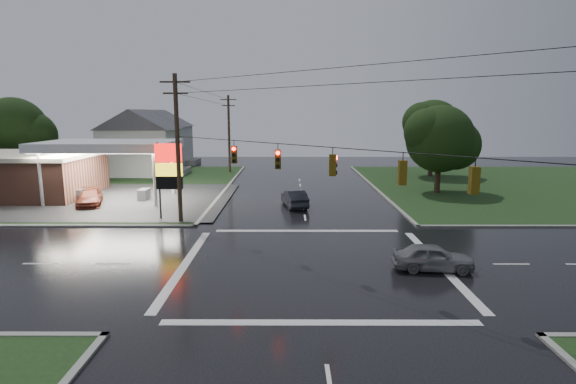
{
  "coord_description": "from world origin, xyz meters",
  "views": [
    {
      "loc": [
        -1.25,
        -23.67,
        8.27
      ],
      "look_at": [
        -1.34,
        5.81,
        3.0
      ],
      "focal_mm": 28.0,
      "sensor_mm": 36.0,
      "label": 1
    }
  ],
  "objects_px": {
    "house_near": "(141,141)",
    "car_north": "(294,198)",
    "tree_ne_far": "(434,129)",
    "car_pump": "(90,198)",
    "gas_station": "(39,171)",
    "pylon_sign": "(169,168)",
    "tree_ne_near": "(441,139)",
    "tree_nw_behind": "(15,130)",
    "utility_pole_n": "(229,133)",
    "car_crossing": "(433,257)",
    "utility_pole_nw": "(178,147)",
    "house_far": "(159,137)"
  },
  "relations": [
    {
      "from": "utility_pole_nw",
      "to": "house_far",
      "type": "distance_m",
      "value": 40.48
    },
    {
      "from": "utility_pole_n",
      "to": "tree_nw_behind",
      "type": "bearing_deg",
      "value": -161.79
    },
    {
      "from": "utility_pole_n",
      "to": "car_pump",
      "type": "bearing_deg",
      "value": -113.07
    },
    {
      "from": "tree_ne_near",
      "to": "car_pump",
      "type": "bearing_deg",
      "value": -169.02
    },
    {
      "from": "car_north",
      "to": "gas_station",
      "type": "bearing_deg",
      "value": -22.4
    },
    {
      "from": "tree_ne_near",
      "to": "car_crossing",
      "type": "distance_m",
      "value": 24.71
    },
    {
      "from": "pylon_sign",
      "to": "tree_ne_near",
      "type": "xyz_separation_m",
      "value": [
        24.64,
        11.49,
        1.55
      ]
    },
    {
      "from": "pylon_sign",
      "to": "tree_ne_near",
      "type": "relative_size",
      "value": 0.67
    },
    {
      "from": "pylon_sign",
      "to": "car_pump",
      "type": "xyz_separation_m",
      "value": [
        -8.56,
        5.05,
        -3.3
      ]
    },
    {
      "from": "pylon_sign",
      "to": "car_crossing",
      "type": "bearing_deg",
      "value": -34.2
    },
    {
      "from": "house_near",
      "to": "car_pump",
      "type": "relative_size",
      "value": 2.26
    },
    {
      "from": "gas_station",
      "to": "car_pump",
      "type": "distance_m",
      "value": 8.02
    },
    {
      "from": "gas_station",
      "to": "utility_pole_n",
      "type": "distance_m",
      "value": 24.6
    },
    {
      "from": "tree_ne_far",
      "to": "car_pump",
      "type": "height_order",
      "value": "tree_ne_far"
    },
    {
      "from": "pylon_sign",
      "to": "utility_pole_n",
      "type": "height_order",
      "value": "utility_pole_n"
    },
    {
      "from": "tree_ne_near",
      "to": "car_crossing",
      "type": "height_order",
      "value": "tree_ne_near"
    },
    {
      "from": "gas_station",
      "to": "tree_nw_behind",
      "type": "height_order",
      "value": "tree_nw_behind"
    },
    {
      "from": "house_near",
      "to": "tree_ne_near",
      "type": "xyz_separation_m",
      "value": [
        35.09,
        -14.01,
        1.16
      ]
    },
    {
      "from": "tree_nw_behind",
      "to": "car_pump",
      "type": "height_order",
      "value": "tree_nw_behind"
    },
    {
      "from": "utility_pole_nw",
      "to": "car_north",
      "type": "distance_m",
      "value": 11.5
    },
    {
      "from": "house_near",
      "to": "car_north",
      "type": "height_order",
      "value": "house_near"
    },
    {
      "from": "tree_ne_near",
      "to": "utility_pole_nw",
      "type": "bearing_deg",
      "value": -152.14
    },
    {
      "from": "tree_ne_far",
      "to": "house_near",
      "type": "bearing_deg",
      "value": 176.99
    },
    {
      "from": "car_pump",
      "to": "pylon_sign",
      "type": "bearing_deg",
      "value": -48.65
    },
    {
      "from": "car_crossing",
      "to": "car_pump",
      "type": "relative_size",
      "value": 0.85
    },
    {
      "from": "gas_station",
      "to": "tree_ne_near",
      "type": "relative_size",
      "value": 2.92
    },
    {
      "from": "pylon_sign",
      "to": "tree_nw_behind",
      "type": "distance_m",
      "value": 30.49
    },
    {
      "from": "pylon_sign",
      "to": "utility_pole_nw",
      "type": "bearing_deg",
      "value": -45.0
    },
    {
      "from": "utility_pole_n",
      "to": "house_far",
      "type": "relative_size",
      "value": 0.95
    },
    {
      "from": "utility_pole_nw",
      "to": "car_pump",
      "type": "distance_m",
      "value": 12.38
    },
    {
      "from": "utility_pole_n",
      "to": "car_north",
      "type": "relative_size",
      "value": 2.28
    },
    {
      "from": "house_near",
      "to": "car_crossing",
      "type": "xyz_separation_m",
      "value": [
        27.29,
        -36.94,
        -3.69
      ]
    },
    {
      "from": "utility_pole_nw",
      "to": "car_pump",
      "type": "relative_size",
      "value": 2.25
    },
    {
      "from": "house_near",
      "to": "tree_nw_behind",
      "type": "distance_m",
      "value": 14.33
    },
    {
      "from": "house_far",
      "to": "car_crossing",
      "type": "xyz_separation_m",
      "value": [
        28.29,
        -48.94,
        -3.69
      ]
    },
    {
      "from": "car_north",
      "to": "house_near",
      "type": "bearing_deg",
      "value": -58.02
    },
    {
      "from": "house_near",
      "to": "tree_ne_near",
      "type": "bearing_deg",
      "value": -21.76
    },
    {
      "from": "car_pump",
      "to": "utility_pole_n",
      "type": "bearing_deg",
      "value": 48.79
    },
    {
      "from": "pylon_sign",
      "to": "car_crossing",
      "type": "distance_m",
      "value": 20.63
    },
    {
      "from": "pylon_sign",
      "to": "utility_pole_n",
      "type": "relative_size",
      "value": 0.57
    },
    {
      "from": "tree_ne_far",
      "to": "car_pump",
      "type": "distance_m",
      "value": 41.01
    },
    {
      "from": "utility_pole_nw",
      "to": "car_crossing",
      "type": "xyz_separation_m",
      "value": [
        15.84,
        -10.44,
        -5.01
      ]
    },
    {
      "from": "pylon_sign",
      "to": "gas_station",
      "type": "bearing_deg",
      "value": 148.78
    },
    {
      "from": "pylon_sign",
      "to": "house_far",
      "type": "distance_m",
      "value": 39.21
    },
    {
      "from": "house_near",
      "to": "car_north",
      "type": "bearing_deg",
      "value": -45.97
    },
    {
      "from": "house_far",
      "to": "utility_pole_nw",
      "type": "bearing_deg",
      "value": -72.08
    },
    {
      "from": "utility_pole_n",
      "to": "tree_ne_far",
      "type": "relative_size",
      "value": 1.07
    },
    {
      "from": "car_pump",
      "to": "car_north",
      "type": "bearing_deg",
      "value": -19.37
    },
    {
      "from": "tree_ne_near",
      "to": "tree_ne_far",
      "type": "xyz_separation_m",
      "value": [
        3.01,
        12.0,
        0.62
      ]
    },
    {
      "from": "tree_ne_near",
      "to": "car_pump",
      "type": "xyz_separation_m",
      "value": [
        -33.21,
        -6.45,
        -4.85
      ]
    }
  ]
}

